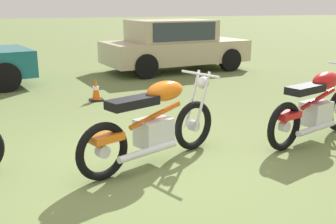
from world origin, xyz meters
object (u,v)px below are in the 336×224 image
object	(u,v)px
motorcycle_orange	(154,123)
traffic_cone	(96,90)
motorcycle_red	(317,106)
car_beige	(173,43)

from	to	relation	value
motorcycle_orange	traffic_cone	bearing A→B (deg)	69.42
motorcycle_orange	motorcycle_red	size ratio (longest dim) A/B	0.99
motorcycle_red	car_beige	xyz separation A→B (m)	(0.55, 6.31, 0.32)
motorcycle_orange	motorcycle_red	bearing A→B (deg)	-21.32
car_beige	traffic_cone	bearing A→B (deg)	-140.49
motorcycle_red	car_beige	distance (m)	6.34
motorcycle_orange	motorcycle_red	world-z (taller)	same
motorcycle_orange	car_beige	distance (m)	6.90
motorcycle_red	car_beige	world-z (taller)	car_beige
motorcycle_red	traffic_cone	size ratio (longest dim) A/B	4.24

